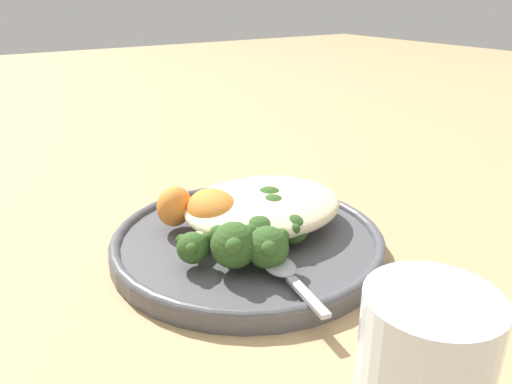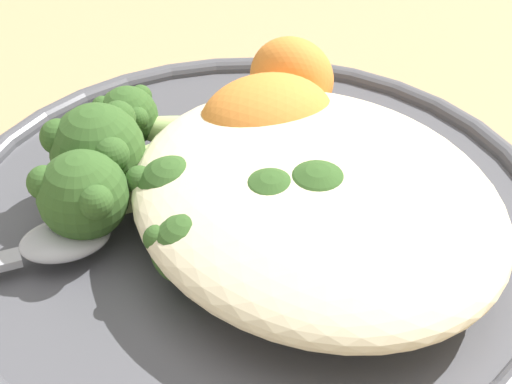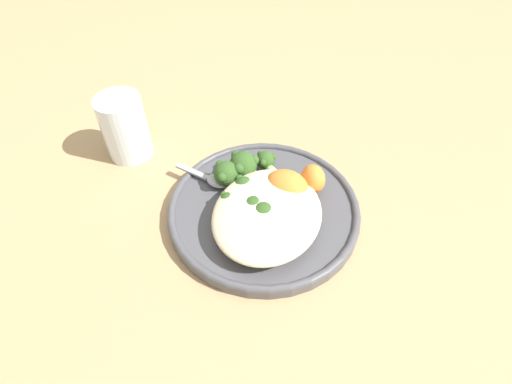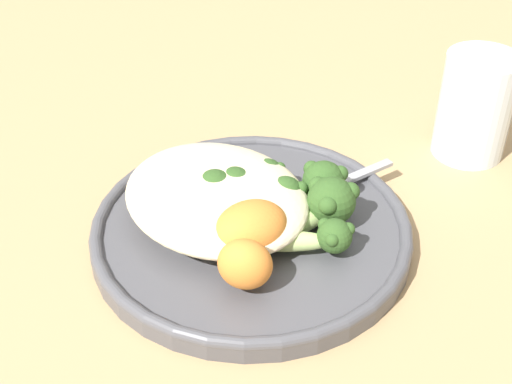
% 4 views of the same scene
% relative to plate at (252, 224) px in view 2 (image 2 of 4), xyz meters
% --- Properties ---
extents(ground_plane, '(4.00, 4.00, 0.00)m').
position_rel_plate_xyz_m(ground_plane, '(0.02, 0.00, -0.01)').
color(ground_plane, tan).
extents(plate, '(0.29, 0.29, 0.02)m').
position_rel_plate_xyz_m(plate, '(0.00, 0.00, 0.00)').
color(plate, '#4C4C51').
rests_on(plate, ground_plane).
extents(quinoa_mound, '(0.18, 0.15, 0.04)m').
position_rel_plate_xyz_m(quinoa_mound, '(-0.03, -0.01, 0.03)').
color(quinoa_mound, beige).
rests_on(quinoa_mound, plate).
extents(broccoli_stalk_0, '(0.08, 0.09, 0.03)m').
position_rel_plate_xyz_m(broccoli_stalk_0, '(0.06, 0.01, 0.02)').
color(broccoli_stalk_0, '#ADC675').
rests_on(broccoli_stalk_0, plate).
extents(broccoli_stalk_1, '(0.05, 0.12, 0.04)m').
position_rel_plate_xyz_m(broccoli_stalk_1, '(0.05, 0.04, 0.03)').
color(broccoli_stalk_1, '#ADC675').
rests_on(broccoli_stalk_1, plate).
extents(broccoli_stalk_2, '(0.04, 0.12, 0.04)m').
position_rel_plate_xyz_m(broccoli_stalk_2, '(0.02, 0.05, 0.03)').
color(broccoli_stalk_2, '#ADC675').
rests_on(broccoli_stalk_2, plate).
extents(broccoli_stalk_3, '(0.06, 0.10, 0.03)m').
position_rel_plate_xyz_m(broccoli_stalk_3, '(0.01, 0.02, 0.02)').
color(broccoli_stalk_3, '#ADC675').
rests_on(broccoli_stalk_3, plate).
extents(broccoli_stalk_4, '(0.09, 0.10, 0.03)m').
position_rel_plate_xyz_m(broccoli_stalk_4, '(-0.01, 0.03, 0.02)').
color(broccoli_stalk_4, '#ADC675').
rests_on(broccoli_stalk_4, plate).
extents(broccoli_stalk_5, '(0.09, 0.06, 0.04)m').
position_rel_plate_xyz_m(broccoli_stalk_5, '(-0.02, 0.00, 0.03)').
color(broccoli_stalk_5, '#ADC675').
rests_on(broccoli_stalk_5, plate).
extents(broccoli_stalk_6, '(0.10, 0.05, 0.04)m').
position_rel_plate_xyz_m(broccoli_stalk_6, '(-0.02, -0.01, 0.03)').
color(broccoli_stalk_6, '#ADC675').
rests_on(broccoli_stalk_6, plate).
extents(sweet_potato_chunk_0, '(0.06, 0.05, 0.04)m').
position_rel_plate_xyz_m(sweet_potato_chunk_0, '(0.06, -0.06, 0.03)').
color(sweet_potato_chunk_0, orange).
rests_on(sweet_potato_chunk_0, plate).
extents(sweet_potato_chunk_1, '(0.06, 0.07, 0.04)m').
position_rel_plate_xyz_m(sweet_potato_chunk_1, '(0.03, -0.02, 0.03)').
color(sweet_potato_chunk_1, orange).
rests_on(sweet_potato_chunk_1, plate).
extents(kale_tuft, '(0.04, 0.04, 0.03)m').
position_rel_plate_xyz_m(kale_tuft, '(-0.07, -0.02, 0.03)').
color(kale_tuft, '#193D1E').
rests_on(kale_tuft, plate).
extents(spoon, '(0.04, 0.10, 0.01)m').
position_rel_plate_xyz_m(spoon, '(0.02, 0.09, 0.01)').
color(spoon, '#A3A3A8').
rests_on(spoon, plate).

